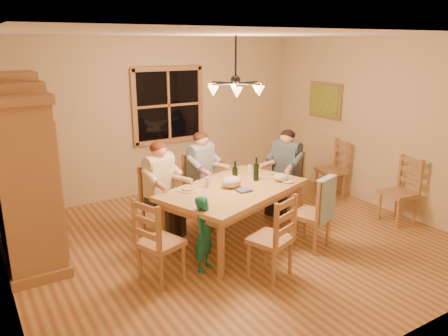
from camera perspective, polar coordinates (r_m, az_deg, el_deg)
floor at (r=6.05m, az=1.37°, el=-9.50°), size 5.50×5.50×0.00m
ceiling at (r=5.46m, az=1.56°, el=16.99°), size 5.50×5.00×0.02m
wall_back at (r=7.78m, az=-8.68°, el=6.57°), size 5.50×0.02×2.70m
wall_right at (r=7.44m, az=19.62°, el=5.38°), size 0.02×5.00×2.70m
window at (r=7.80m, az=-7.28°, el=8.13°), size 1.30×0.06×1.30m
painting at (r=8.17m, az=13.07°, el=8.56°), size 0.06×0.78×0.64m
chandelier at (r=5.48m, az=1.51°, el=10.47°), size 0.77×0.68×0.71m
armoire at (r=5.69m, az=-24.68°, el=-1.32°), size 0.66×1.40×2.30m
dining_table at (r=5.84m, az=1.26°, el=-3.46°), size 2.20×1.74×0.76m
chair_far_left at (r=6.21m, az=-8.16°, el=-5.93°), size 0.55×0.54×0.99m
chair_far_right at (r=6.77m, az=-2.88°, el=-3.87°), size 0.55×0.54×0.99m
chair_near_left at (r=5.14m, az=6.02°, el=-10.76°), size 0.55×0.54×0.99m
chair_near_right at (r=5.89m, az=11.18°, el=-7.33°), size 0.55×0.54×0.99m
chair_end_left at (r=5.08m, az=-8.21°, el=-11.18°), size 0.54×0.55×0.99m
chair_end_right at (r=7.00m, az=7.96°, el=-3.35°), size 0.54×0.55×0.99m
adult_woman at (r=6.03m, az=-8.37°, el=-1.19°), size 0.50×0.52×0.87m
adult_plaid_man at (r=6.61m, az=-2.95°, el=0.51°), size 0.50×0.52×0.87m
adult_slate_man at (r=6.84m, az=8.14°, el=0.90°), size 0.52×0.50×0.87m
towel at (r=5.67m, az=13.09°, el=-4.08°), size 0.39×0.22×0.58m
wine_bottle_a at (r=5.86m, az=1.45°, el=-0.66°), size 0.08×0.08×0.33m
wine_bottle_b at (r=6.06m, az=4.23°, el=-0.14°), size 0.08×0.08×0.33m
plate_woman at (r=5.69m, az=-4.67°, el=-2.90°), size 0.26×0.26×0.02m
plate_plaid at (r=6.20m, az=1.09°, el=-1.21°), size 0.26×0.26×0.02m
plate_slate at (r=6.34m, az=5.68°, el=-0.90°), size 0.26×0.26×0.02m
wine_glass_a at (r=5.79m, az=-2.13°, el=-1.86°), size 0.06×0.06×0.14m
wine_glass_b at (r=6.36m, az=3.42°, el=-0.24°), size 0.06×0.06×0.14m
cap at (r=6.10m, az=7.43°, el=-1.20°), size 0.20×0.20×0.11m
napkin at (r=5.65m, az=2.65°, el=-2.94°), size 0.22×0.19×0.03m
cloth_bundle at (r=5.78m, az=0.98°, el=-1.81°), size 0.28×0.22×0.15m
child at (r=5.17m, az=-2.57°, el=-8.56°), size 0.40×0.37×0.92m
chair_spare_front at (r=7.05m, az=21.73°, el=-4.24°), size 0.47×0.49×0.99m
chair_spare_back at (r=7.91m, az=13.66°, el=-1.36°), size 0.53×0.54×0.99m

